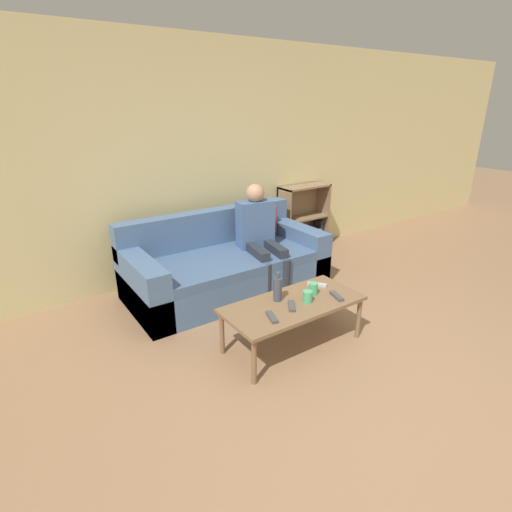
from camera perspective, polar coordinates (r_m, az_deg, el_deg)
ground_plane at (r=3.11m, az=18.55°, el=-18.64°), size 22.00×22.00×0.00m
wall_back at (r=4.65m, az=-8.28°, el=13.13°), size 12.00×0.06×2.60m
couch at (r=4.33m, az=-4.27°, el=-1.42°), size 2.10×0.99×0.81m
bookshelf at (r=5.51m, az=6.44°, el=4.13°), size 0.70×0.28×0.90m
coffee_table at (r=3.31m, az=5.34°, el=-7.21°), size 1.17×0.54×0.40m
person_adult at (r=4.31m, az=0.41°, el=3.80°), size 0.45×0.71×1.12m
cup_near at (r=3.29m, az=7.37°, el=-5.76°), size 0.08×0.08×0.10m
cup_far at (r=3.43m, az=8.17°, el=-4.63°), size 0.08×0.08×0.10m
tv_remote_0 at (r=3.22m, az=5.11°, el=-7.12°), size 0.14×0.17×0.02m
tv_remote_1 at (r=3.42m, az=11.45°, el=-5.62°), size 0.09×0.18×0.02m
tv_remote_2 at (r=3.05m, az=2.29°, el=-8.70°), size 0.10×0.18×0.02m
tv_remote_3 at (r=3.60m, az=8.72°, el=-4.04°), size 0.14×0.16×0.02m
bottle at (r=3.27m, az=3.11°, el=-4.68°), size 0.07×0.07×0.25m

